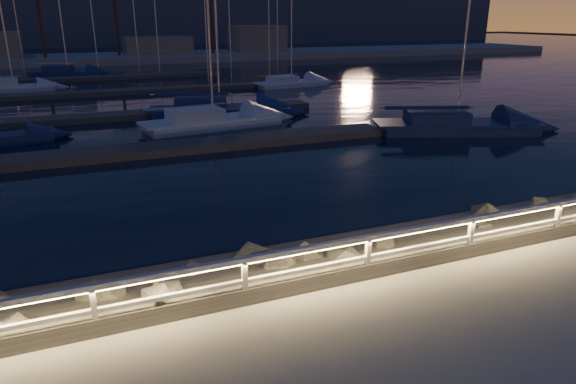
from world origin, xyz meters
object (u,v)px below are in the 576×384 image
at_px(sailboat_l, 290,82).
at_px(sailboat_n, 66,73).
at_px(sailboat_g, 216,109).
at_px(sailboat_i, 11,87).
at_px(sailboat_c, 209,121).
at_px(sailboat_d, 452,124).
at_px(guard_rail, 327,254).

relative_size(sailboat_l, sailboat_n, 0.91).
height_order(sailboat_g, sailboat_l, sailboat_g).
bearing_deg(sailboat_i, sailboat_c, -64.13).
height_order(sailboat_c, sailboat_d, sailboat_d).
bearing_deg(sailboat_l, sailboat_c, -134.97).
xyz_separation_m(sailboat_l, sailboat_n, (-19.94, 17.47, 0.06)).
relative_size(guard_rail, sailboat_n, 3.14).
height_order(guard_rail, sailboat_c, sailboat_c).
relative_size(guard_rail, sailboat_g, 2.76).
xyz_separation_m(sailboat_d, sailboat_g, (-11.46, 10.13, 0.02)).
height_order(guard_rail, sailboat_d, sailboat_d).
xyz_separation_m(sailboat_c, sailboat_n, (-7.95, 33.63, 0.01)).
bearing_deg(sailboat_d, guard_rail, -116.15).
xyz_separation_m(sailboat_d, sailboat_n, (-20.76, 40.18, 0.00)).
bearing_deg(sailboat_d, sailboat_c, 173.60).
height_order(sailboat_d, sailboat_g, sailboat_d).
distance_m(sailboat_c, sailboat_d, 14.39).
bearing_deg(guard_rail, sailboat_c, 83.03).
xyz_separation_m(sailboat_c, sailboat_i, (-12.52, 22.26, -0.01)).
bearing_deg(sailboat_l, sailboat_d, -96.32).
relative_size(sailboat_d, sailboat_n, 1.14).
distance_m(sailboat_g, sailboat_n, 31.45).
relative_size(guard_rail, sailboat_d, 2.75).
bearing_deg(sailboat_c, sailboat_i, 111.58).
bearing_deg(sailboat_c, sailboat_n, 95.52).
bearing_deg(guard_rail, sailboat_n, 95.63).
bearing_deg(sailboat_l, sailboat_i, 157.64).
height_order(sailboat_d, sailboat_l, sailboat_d).
relative_size(sailboat_d, sailboat_i, 1.31).
xyz_separation_m(sailboat_d, sailboat_l, (-0.83, 22.71, -0.06)).
height_order(guard_rail, sailboat_l, sailboat_l).
bearing_deg(guard_rail, sailboat_i, 102.96).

